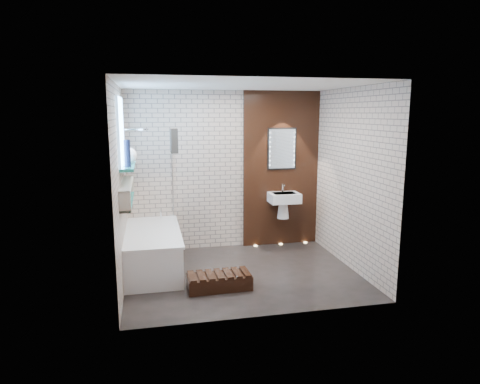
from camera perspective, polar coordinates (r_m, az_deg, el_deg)
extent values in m
plane|color=black|center=(6.15, 0.30, -10.86)|extent=(3.20, 3.20, 0.00)
cube|color=#BAA394|center=(7.06, -1.97, 2.86)|extent=(3.20, 0.04, 2.60)
cube|color=#BAA394|center=(4.56, 3.84, -1.40)|extent=(3.20, 0.04, 2.60)
cube|color=#BAA394|center=(5.68, -15.66, 0.60)|extent=(0.04, 2.60, 2.60)
cube|color=#BAA394|center=(6.34, 14.59, 1.65)|extent=(0.04, 2.60, 2.60)
plane|color=white|center=(5.73, 0.33, 14.12)|extent=(3.20, 3.20, 0.00)
cube|color=black|center=(7.26, 5.49, 3.03)|extent=(1.30, 0.06, 2.60)
cube|color=#7FADE0|center=(5.95, -15.66, 7.83)|extent=(0.03, 1.00, 0.90)
cube|color=#217C72|center=(5.99, -14.72, 3.36)|extent=(0.18, 1.00, 0.04)
cube|color=#217C72|center=(5.86, -14.79, -1.20)|extent=(0.14, 1.30, 0.03)
cube|color=#B2A899|center=(5.82, -14.90, 1.02)|extent=(0.14, 1.30, 0.03)
cube|color=#B2A899|center=(5.22, -15.14, -1.35)|extent=(0.14, 0.03, 0.26)
cube|color=#B2A899|center=(6.46, -14.60, 0.92)|extent=(0.14, 0.03, 0.26)
cube|color=white|center=(6.35, -11.56, -7.73)|extent=(0.75, 1.70, 0.55)
cube|color=white|center=(6.27, -11.66, -5.21)|extent=(0.79, 1.74, 0.03)
cylinder|color=silver|center=(6.96, -10.51, -2.96)|extent=(0.04, 0.04, 0.12)
cube|color=white|center=(6.56, -8.83, 1.98)|extent=(0.01, 0.78, 1.40)
cube|color=black|center=(6.21, -8.82, 6.80)|extent=(0.10, 0.26, 0.35)
cylinder|color=silver|center=(6.54, -12.84, 8.16)|extent=(0.18, 0.18, 0.02)
cube|color=white|center=(7.13, 5.93, -0.77)|extent=(0.50, 0.36, 0.16)
cone|color=white|center=(7.23, 5.78, -2.41)|extent=(0.20, 0.20, 0.28)
cylinder|color=silver|center=(7.20, 5.71, 0.55)|extent=(0.03, 0.03, 0.14)
cube|color=black|center=(7.19, 5.62, 5.76)|extent=(0.50, 0.02, 0.70)
cube|color=silver|center=(7.18, 5.65, 5.76)|extent=(0.45, 0.01, 0.65)
cube|color=black|center=(5.64, -2.81, -11.90)|extent=(0.83, 0.39, 0.18)
cylinder|color=maroon|center=(6.15, -14.71, 0.17)|extent=(0.06, 0.06, 0.14)
cylinder|color=maroon|center=(5.38, -15.05, -1.30)|extent=(0.06, 0.06, 0.14)
cylinder|color=#141C37|center=(5.70, -14.82, 5.00)|extent=(0.08, 0.08, 0.35)
sphere|color=white|center=(6.25, -14.55, 4.24)|extent=(0.09, 0.09, 0.09)
sphere|color=white|center=(6.09, -14.64, 4.73)|extent=(0.22, 0.22, 0.22)
cylinder|color=#FFD899|center=(7.35, 2.10, -7.18)|extent=(0.06, 0.06, 0.01)
cylinder|color=#FFD899|center=(7.47, 5.48, -6.93)|extent=(0.06, 0.06, 0.01)
cylinder|color=#FFD899|center=(7.62, 8.73, -6.67)|extent=(0.06, 0.06, 0.01)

